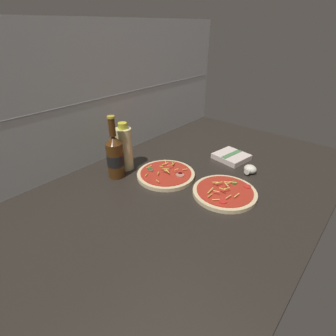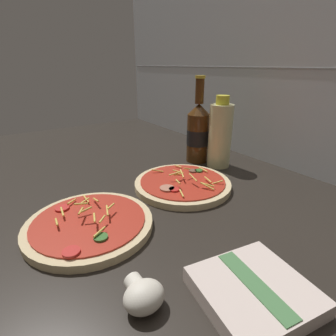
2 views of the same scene
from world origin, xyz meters
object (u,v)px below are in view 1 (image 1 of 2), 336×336
at_px(pizza_near, 225,192).
at_px(dish_towel, 231,156).
at_px(oil_bottle, 124,148).
at_px(pizza_far, 166,174).
at_px(beer_bottle, 115,156).
at_px(mushroom_left, 250,169).

bearing_deg(pizza_near, dish_towel, 24.40).
xyz_separation_m(oil_bottle, dish_towel, (0.38, -0.30, -0.08)).
distance_m(pizza_near, pizza_far, 0.25).
distance_m(beer_bottle, dish_towel, 0.53).
bearing_deg(oil_bottle, dish_towel, -38.90).
relative_size(oil_bottle, dish_towel, 1.32).
distance_m(pizza_near, dish_towel, 0.30).
distance_m(oil_bottle, dish_towel, 0.49).
relative_size(mushroom_left, dish_towel, 0.36).
bearing_deg(beer_bottle, pizza_near, -67.06).
bearing_deg(pizza_far, oil_bottle, 108.24).
relative_size(pizza_near, pizza_far, 0.99).
bearing_deg(beer_bottle, oil_bottle, 18.77).
distance_m(pizza_far, dish_towel, 0.34).
bearing_deg(dish_towel, pizza_near, -155.60).
height_order(beer_bottle, oil_bottle, beer_bottle).
height_order(pizza_near, dish_towel, pizza_near).
bearing_deg(dish_towel, mushroom_left, -119.17).
xyz_separation_m(pizza_far, beer_bottle, (-0.13, 0.16, 0.08)).
bearing_deg(pizza_near, mushroom_left, -0.20).
relative_size(pizza_far, beer_bottle, 0.93).
bearing_deg(mushroom_left, pizza_near, 179.80).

